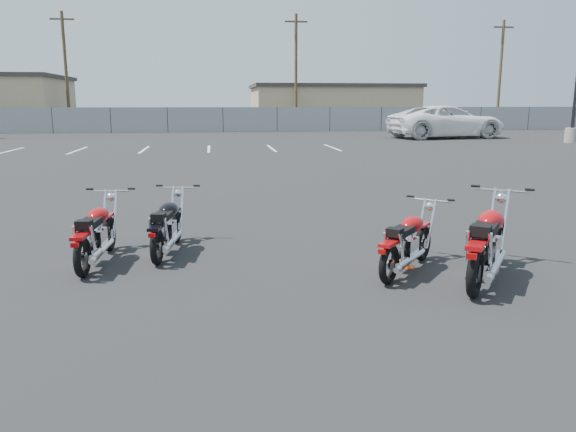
{
  "coord_description": "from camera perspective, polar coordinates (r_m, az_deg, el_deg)",
  "views": [
    {
      "loc": [
        -0.82,
        -7.02,
        2.23
      ],
      "look_at": [
        0.2,
        0.6,
        0.65
      ],
      "focal_mm": 35.0,
      "sensor_mm": 36.0,
      "label": 1
    }
  ],
  "objects": [
    {
      "name": "utility_pole_d",
      "position": [
        53.23,
        20.76,
        13.5
      ],
      "size": [
        1.8,
        0.24,
        9.0
      ],
      "color": "#43331F",
      "rests_on": "ground"
    },
    {
      "name": "light_pole_east",
      "position": [
        34.64,
        27.2,
        11.2
      ],
      "size": [
        0.8,
        0.7,
        10.49
      ],
      "color": "gray",
      "rests_on": "ground"
    },
    {
      "name": "motorcycle_second_black",
      "position": [
        8.51,
        -12.16,
        -1.0
      ],
      "size": [
        0.71,
        1.84,
        0.9
      ],
      "color": "black",
      "rests_on": "ground"
    },
    {
      "name": "white_van",
      "position": [
        36.21,
        15.86,
        10.1
      ],
      "size": [
        4.28,
        8.56,
        3.12
      ],
      "primitive_type": "imported",
      "rotation": [
        0.0,
        0.0,
        1.7
      ],
      "color": "white",
      "rests_on": "ground"
    },
    {
      "name": "motorcycle_rear_red",
      "position": [
        7.46,
        19.62,
        -2.6
      ],
      "size": [
        1.62,
        1.98,
        1.06
      ],
      "color": "black",
      "rests_on": "ground"
    },
    {
      "name": "training_cone_near",
      "position": [
        7.85,
        11.42,
        -3.82
      ],
      "size": [
        0.29,
        0.29,
        0.35
      ],
      "color": "#FF5A0D",
      "rests_on": "ground"
    },
    {
      "name": "tan_building_east",
      "position": [
        52.16,
        4.41,
        11.15
      ],
      "size": [
        14.4,
        9.4,
        3.7
      ],
      "color": "tan",
      "rests_on": "ground"
    },
    {
      "name": "parking_line_stripes",
      "position": [
        27.16,
        -11.24,
        6.67
      ],
      "size": [
        15.12,
        4.0,
        0.01
      ],
      "color": "silver",
      "rests_on": "ground"
    },
    {
      "name": "utility_pole_b",
      "position": [
        48.39,
        -21.64,
        13.71
      ],
      "size": [
        1.8,
        0.24,
        9.0
      ],
      "color": "#43331F",
      "rests_on": "ground"
    },
    {
      "name": "utility_pole_c",
      "position": [
        46.59,
        0.81,
        14.61
      ],
      "size": [
        1.8,
        0.24,
        9.0
      ],
      "color": "#43331F",
      "rests_on": "ground"
    },
    {
      "name": "motorcycle_third_red",
      "position": [
        7.56,
        12.08,
        -2.63
      ],
      "size": [
        1.43,
        1.59,
        0.88
      ],
      "color": "black",
      "rests_on": "ground"
    },
    {
      "name": "chainlink_fence",
      "position": [
        42.05,
        -6.62,
        9.7
      ],
      "size": [
        80.06,
        0.06,
        1.8
      ],
      "color": "gray",
      "rests_on": "ground"
    },
    {
      "name": "motorcycle_front_red",
      "position": [
        8.22,
        -18.88,
        -1.72
      ],
      "size": [
        0.73,
        1.9,
        0.93
      ],
      "color": "black",
      "rests_on": "ground"
    },
    {
      "name": "ground",
      "position": [
        7.41,
        -0.92,
        -5.9
      ],
      "size": [
        120.0,
        120.0,
        0.0
      ],
      "primitive_type": "plane",
      "color": "black",
      "rests_on": "ground"
    }
  ]
}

